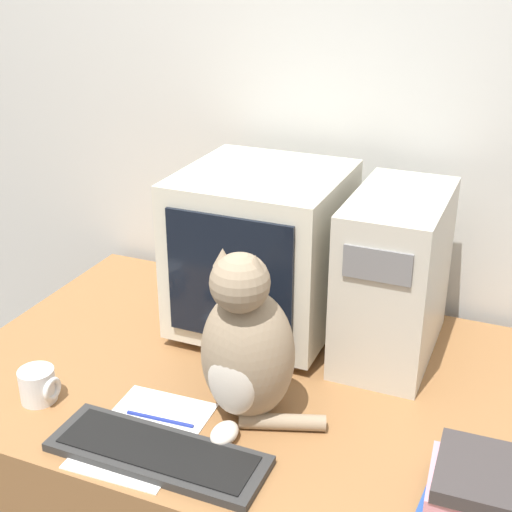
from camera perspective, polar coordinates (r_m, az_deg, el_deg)
wall_back at (r=1.97m, az=5.35°, el=11.14°), size 7.00×0.05×2.50m
desk at (r=1.94m, az=-0.75°, el=-18.49°), size 1.35×0.92×0.75m
crt_monitor at (r=1.80m, az=0.50°, el=0.47°), size 0.39×0.41×0.42m
computer_tower at (r=1.73m, az=10.99°, el=-1.58°), size 0.21×0.39×0.40m
keyboard at (r=1.47m, az=-7.88°, el=-15.35°), size 0.44×0.15×0.02m
cat at (r=1.48m, az=-0.80°, el=-7.40°), size 0.28×0.24×0.39m
book_stack at (r=1.39m, az=16.88°, el=-17.20°), size 0.16×0.20×0.09m
pen at (r=1.56m, az=-7.68°, el=-12.83°), size 0.15×0.02×0.01m
paper_sheet at (r=1.53m, az=-8.95°, el=-13.92°), size 0.22×0.30×0.00m
mug at (r=1.66m, az=-17.00°, el=-9.87°), size 0.09×0.08×0.08m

